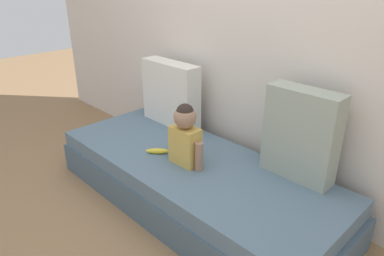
# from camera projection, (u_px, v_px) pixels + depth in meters

# --- Properties ---
(ground_plane) EXTENTS (12.00, 12.00, 0.00)m
(ground_plane) POSITION_uv_depth(u_px,v_px,m) (193.00, 202.00, 2.67)
(ground_plane) COLOR #93704C
(back_wall) EXTENTS (5.45, 0.10, 2.59)m
(back_wall) POSITION_uv_depth(u_px,v_px,m) (251.00, 16.00, 2.51)
(back_wall) COLOR silver
(back_wall) RESTS_ON ground
(couch) EXTENTS (2.25, 0.89, 0.36)m
(couch) POSITION_uv_depth(u_px,v_px,m) (193.00, 182.00, 2.60)
(couch) COLOR #495F70
(couch) RESTS_ON ground
(throw_pillow_left) EXTENTS (0.57, 0.16, 0.54)m
(throw_pillow_left) POSITION_uv_depth(u_px,v_px,m) (171.00, 94.00, 3.04)
(throw_pillow_left) COLOR silver
(throw_pillow_left) RESTS_ON couch
(throw_pillow_right) EXTENTS (0.46, 0.16, 0.59)m
(throw_pillow_right) POSITION_uv_depth(u_px,v_px,m) (301.00, 135.00, 2.22)
(throw_pillow_right) COLOR #99A393
(throw_pillow_right) RESTS_ON couch
(toddler) EXTENTS (0.32, 0.15, 0.44)m
(toddler) POSITION_uv_depth(u_px,v_px,m) (185.00, 134.00, 2.41)
(toddler) COLOR gold
(toddler) RESTS_ON couch
(banana) EXTENTS (0.15, 0.15, 0.04)m
(banana) POSITION_uv_depth(u_px,v_px,m) (157.00, 151.00, 2.61)
(banana) COLOR yellow
(banana) RESTS_ON couch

